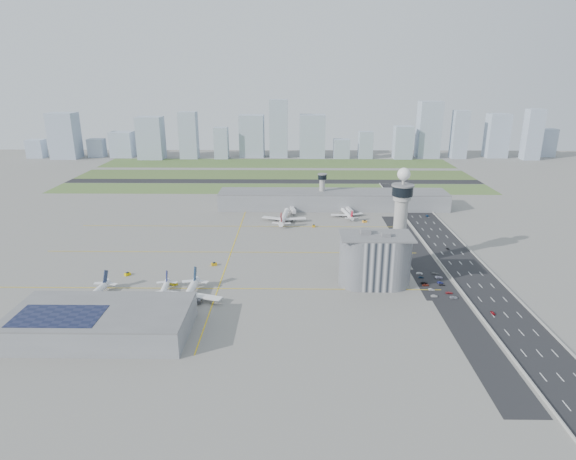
{
  "coord_description": "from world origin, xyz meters",
  "views": [
    {
      "loc": [
        4.47,
        -285.74,
        120.11
      ],
      "look_at": [
        0.0,
        35.0,
        15.0
      ],
      "focal_mm": 30.0,
      "sensor_mm": 36.0,
      "label": 1
    }
  ],
  "objects_px": {
    "car_lot_1": "(431,289)",
    "car_hw_4": "(399,199)",
    "car_hw_1": "(448,249)",
    "tug_5": "(365,221)",
    "car_lot_2": "(426,285)",
    "car_lot_9": "(440,283)",
    "jet_bridge_near_1": "(127,308)",
    "tug_4": "(314,226)",
    "control_tower": "(401,214)",
    "car_lot_11": "(435,273)",
    "car_lot_6": "(454,297)",
    "airplane_near_c": "(187,292)",
    "tug_1": "(170,283)",
    "car_lot_4": "(421,277)",
    "car_lot_0": "(434,296)",
    "car_lot_8": "(442,285)",
    "airplane_near_b": "(162,290)",
    "secondary_tower": "(322,188)",
    "car_lot_7": "(449,293)",
    "jet_bridge_near_0": "(70,308)",
    "tug_3": "(214,264)",
    "admin_building": "(375,260)",
    "car_lot_10": "(439,277)",
    "car_hw_0": "(493,313)",
    "airplane_far_b": "(347,211)",
    "jet_bridge_near_2": "(184,309)",
    "jet_bridge_far_1": "(347,210)",
    "airplane_near_a": "(90,293)",
    "tug_2": "(175,284)",
    "car_hw_2": "(427,216)",
    "car_lot_5": "(419,273)",
    "tug_0": "(127,274)",
    "jet_bridge_far_0": "(292,209)"
  },
  "relations": [
    {
      "from": "control_tower",
      "to": "car_hw_1",
      "type": "distance_m",
      "value": 61.93
    },
    {
      "from": "car_lot_9",
      "to": "jet_bridge_near_1",
      "type": "bearing_deg",
      "value": 109.7
    },
    {
      "from": "tug_5",
      "to": "car_lot_2",
      "type": "relative_size",
      "value": 0.83
    },
    {
      "from": "car_lot_2",
      "to": "airplane_far_b",
      "type": "bearing_deg",
      "value": 10.0
    },
    {
      "from": "car_lot_6",
      "to": "car_lot_8",
      "type": "bearing_deg",
      "value": 9.87
    },
    {
      "from": "tug_0",
      "to": "car_lot_1",
      "type": "relative_size",
      "value": 0.97
    },
    {
      "from": "car_lot_4",
      "to": "car_hw_1",
      "type": "xyz_separation_m",
      "value": [
        31.5,
        50.75,
        0.0
      ]
    },
    {
      "from": "jet_bridge_near_2",
      "to": "jet_bridge_far_1",
      "type": "height_order",
      "value": "same"
    },
    {
      "from": "jet_bridge_near_2",
      "to": "car_lot_11",
      "type": "distance_m",
      "value": 155.47
    },
    {
      "from": "secondary_tower",
      "to": "car_hw_0",
      "type": "bearing_deg",
      "value": -69.41
    },
    {
      "from": "tug_3",
      "to": "car_lot_8",
      "type": "height_order",
      "value": "tug_3"
    },
    {
      "from": "tug_1",
      "to": "car_hw_4",
      "type": "height_order",
      "value": "tug_1"
    },
    {
      "from": "car_hw_2",
      "to": "car_lot_5",
      "type": "bearing_deg",
      "value": -105.53
    },
    {
      "from": "airplane_near_b",
      "to": "car_lot_1",
      "type": "height_order",
      "value": "airplane_near_b"
    },
    {
      "from": "tug_3",
      "to": "tug_4",
      "type": "distance_m",
      "value": 107.93
    },
    {
      "from": "car_lot_10",
      "to": "tug_4",
      "type": "bearing_deg",
      "value": 37.37
    },
    {
      "from": "admin_building",
      "to": "car_lot_2",
      "type": "relative_size",
      "value": 9.97
    },
    {
      "from": "car_lot_5",
      "to": "car_lot_10",
      "type": "bearing_deg",
      "value": -118.37
    },
    {
      "from": "car_lot_8",
      "to": "car_hw_0",
      "type": "bearing_deg",
      "value": -157.07
    },
    {
      "from": "airplane_near_b",
      "to": "jet_bridge_far_1",
      "type": "distance_m",
      "value": 213.08
    },
    {
      "from": "car_lot_6",
      "to": "car_lot_9",
      "type": "bearing_deg",
      "value": 9.72
    },
    {
      "from": "car_hw_1",
      "to": "car_hw_4",
      "type": "relative_size",
      "value": 0.97
    },
    {
      "from": "tug_4",
      "to": "car_lot_9",
      "type": "xyz_separation_m",
      "value": [
        71.75,
        -110.0,
        -0.4
      ]
    },
    {
      "from": "secondary_tower",
      "to": "car_hw_2",
      "type": "relative_size",
      "value": 7.37
    },
    {
      "from": "control_tower",
      "to": "airplane_near_a",
      "type": "height_order",
      "value": "control_tower"
    },
    {
      "from": "car_lot_1",
      "to": "car_hw_4",
      "type": "distance_m",
      "value": 211.67
    },
    {
      "from": "secondary_tower",
      "to": "car_lot_7",
      "type": "xyz_separation_m",
      "value": [
        63.15,
        -184.99,
        -18.21
      ]
    },
    {
      "from": "car_lot_1",
      "to": "car_lot_4",
      "type": "height_order",
      "value": "car_lot_1"
    },
    {
      "from": "tug_2",
      "to": "tug_5",
      "type": "distance_m",
      "value": 182.58
    },
    {
      "from": "car_lot_11",
      "to": "tug_4",
      "type": "bearing_deg",
      "value": 29.89
    },
    {
      "from": "control_tower",
      "to": "airplane_near_b",
      "type": "xyz_separation_m",
      "value": [
        -141.15,
        -51.27,
        -30.08
      ]
    },
    {
      "from": "airplane_near_c",
      "to": "tug_1",
      "type": "distance_m",
      "value": 28.84
    },
    {
      "from": "jet_bridge_far_0",
      "to": "car_lot_6",
      "type": "bearing_deg",
      "value": 17.97
    },
    {
      "from": "jet_bridge_near_1",
      "to": "car_lot_9",
      "type": "height_order",
      "value": "jet_bridge_near_1"
    },
    {
      "from": "admin_building",
      "to": "tug_4",
      "type": "distance_m",
      "value": 116.48
    },
    {
      "from": "control_tower",
      "to": "car_lot_11",
      "type": "relative_size",
      "value": 15.3
    },
    {
      "from": "admin_building",
      "to": "tug_3",
      "type": "relative_size",
      "value": 11.5
    },
    {
      "from": "secondary_tower",
      "to": "car_lot_7",
      "type": "height_order",
      "value": "secondary_tower"
    },
    {
      "from": "tug_3",
      "to": "airplane_near_a",
      "type": "bearing_deg",
      "value": 111.74
    },
    {
      "from": "airplane_near_b",
      "to": "car_lot_11",
      "type": "xyz_separation_m",
      "value": [
        161.93,
        36.26,
        -4.35
      ]
    },
    {
      "from": "jet_bridge_near_1",
      "to": "car_lot_10",
      "type": "relative_size",
      "value": 3.02
    },
    {
      "from": "airplane_far_b",
      "to": "car_lot_1",
      "type": "height_order",
      "value": "airplane_far_b"
    },
    {
      "from": "car_lot_4",
      "to": "tug_5",
      "type": "bearing_deg",
      "value": 10.4
    },
    {
      "from": "car_hw_1",
      "to": "car_lot_11",
      "type": "bearing_deg",
      "value": -119.32
    },
    {
      "from": "car_lot_10",
      "to": "car_hw_4",
      "type": "xyz_separation_m",
      "value": [
        15.18,
        192.78,
        -0.05
      ]
    },
    {
      "from": "car_lot_7",
      "to": "tug_5",
      "type": "bearing_deg",
      "value": 8.57
    },
    {
      "from": "control_tower",
      "to": "car_lot_0",
      "type": "height_order",
      "value": "control_tower"
    },
    {
      "from": "jet_bridge_near_0",
      "to": "car_hw_0",
      "type": "relative_size",
      "value": 3.91
    },
    {
      "from": "car_lot_2",
      "to": "car_lot_11",
      "type": "distance_m",
      "value": 20.26
    },
    {
      "from": "jet_bridge_near_0",
      "to": "tug_3",
      "type": "xyz_separation_m",
      "value": [
        64.93,
        66.61,
        -1.79
      ]
    }
  ]
}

